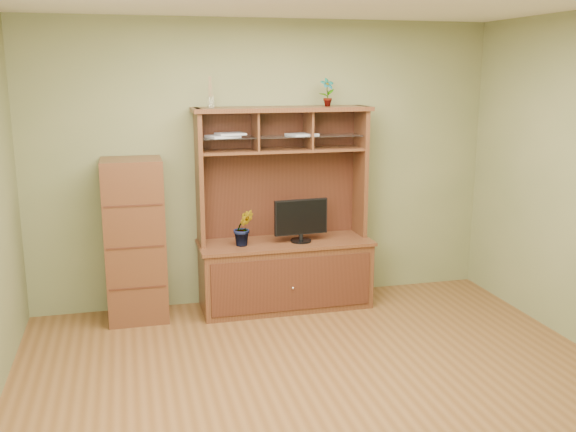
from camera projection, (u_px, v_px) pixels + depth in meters
name	position (u px, v px, depth m)	size (l,w,h in m)	color
room	(331.00, 205.00, 4.28)	(4.54, 4.04, 2.74)	brown
media_hutch	(284.00, 253.00, 6.12)	(1.66, 0.61, 1.90)	#412012
monitor	(301.00, 220.00, 6.00)	(0.51, 0.20, 0.40)	black
orchid_plant	(244.00, 228.00, 5.88)	(0.19, 0.15, 0.34)	#355A1F
top_plant	(327.00, 92.00, 5.96)	(0.14, 0.09, 0.26)	#326423
reed_diffuser	(210.00, 96.00, 5.71)	(0.06, 0.06, 0.28)	silver
magazines	(251.00, 135.00, 5.87)	(1.06, 0.28, 0.04)	silver
side_cabinet	(135.00, 240.00, 5.75)	(0.53, 0.48, 1.47)	#412012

